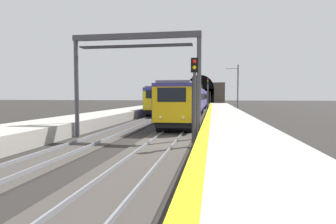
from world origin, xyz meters
TOP-DOWN VIEW (x-y plane):
  - ground_plane at (0.00, 0.00)m, footprint 320.00×320.00m
  - platform_right at (0.00, -4.16)m, footprint 112.00×4.07m
  - platform_left at (0.00, 8.40)m, footprint 112.00×4.07m
  - platform_right_edge_strip at (0.00, -2.38)m, footprint 112.00×0.50m
  - track_main_line at (0.00, 0.00)m, footprint 160.00×3.06m
  - track_adjacent_line at (0.00, 4.24)m, footprint 160.00×2.65m
  - train_main_approaching at (35.60, 0.00)m, footprint 64.05×2.88m
  - train_adjacent_platform at (46.78, 4.24)m, footprint 58.65×2.94m
  - railway_signal_near at (-0.74, -1.83)m, footprint 0.39×0.38m
  - railway_signal_mid at (35.65, -1.83)m, footprint 0.39×0.38m
  - railway_signal_far at (78.05, -1.83)m, footprint 0.39×0.38m
  - overhead_signal_gantry at (1.96, 2.12)m, footprint 0.70×8.38m
  - tunnel_portal at (93.76, 2.12)m, footprint 2.66×18.63m
  - catenary_mast_near at (29.64, -6.56)m, footprint 0.22×2.03m

SIDE VIEW (x-z plane):
  - ground_plane at x=0.00m, z-range 0.00..0.00m
  - track_main_line at x=0.00m, z-range -0.06..0.15m
  - track_adjacent_line at x=0.00m, z-range -0.06..0.15m
  - platform_right at x=0.00m, z-range 0.00..0.96m
  - platform_left at x=0.00m, z-range 0.00..0.96m
  - platform_right_edge_strip at x=0.00m, z-range 0.96..0.97m
  - train_main_approaching at x=35.60m, z-range -0.18..4.56m
  - train_adjacent_platform at x=46.78m, z-range -0.17..4.69m
  - railway_signal_far at x=78.05m, z-range 0.41..4.66m
  - railway_signal_near at x=-0.74m, z-range 0.43..5.14m
  - railway_signal_mid at x=35.65m, z-range 0.59..6.56m
  - catenary_mast_near at x=29.64m, z-range 0.10..7.70m
  - tunnel_portal at x=93.76m, z-range -1.40..9.33m
  - overhead_signal_gantry at x=1.96m, z-range 1.71..8.41m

